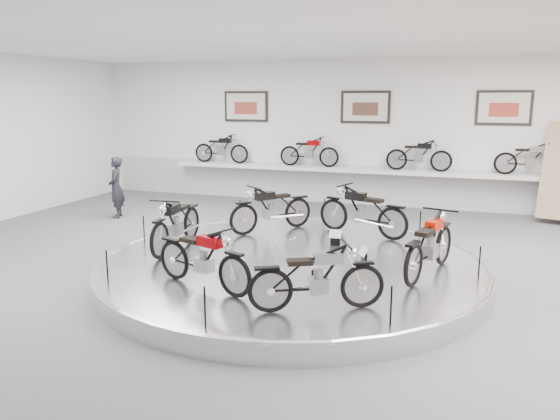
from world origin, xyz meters
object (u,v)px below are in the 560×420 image
(bike_e, at_px, (203,257))
(bike_f, at_px, (317,277))
(bike_a, at_px, (430,244))
(visitor, at_px, (116,187))
(shelf, at_px, (362,170))
(bike_d, at_px, (176,223))
(display_platform, at_px, (291,268))
(bike_b, at_px, (362,211))
(bike_c, at_px, (271,208))

(bike_e, bearing_deg, bike_f, 10.25)
(bike_f, bearing_deg, bike_a, 30.04)
(bike_f, bearing_deg, visitor, 115.37)
(shelf, xyz_separation_m, bike_d, (-2.14, -6.43, -0.22))
(bike_e, distance_m, visitor, 6.74)
(bike_a, distance_m, bike_e, 3.40)
(display_platform, bearing_deg, visitor, 151.34)
(bike_d, bearing_deg, bike_e, 35.20)
(shelf, distance_m, bike_b, 4.46)
(bike_c, height_order, bike_d, bike_d)
(bike_c, xyz_separation_m, bike_f, (1.95, -3.78, -0.04))
(bike_c, height_order, bike_e, bike_c)
(bike_d, bearing_deg, display_platform, 86.94)
(bike_c, relative_size, bike_f, 1.08)
(bike_a, xyz_separation_m, bike_f, (-1.25, -1.91, -0.04))
(bike_b, distance_m, bike_d, 3.59)
(bike_d, xyz_separation_m, visitor, (-3.39, 3.05, -0.02))
(bike_b, bearing_deg, bike_d, 54.48)
(shelf, bearing_deg, bike_b, -79.42)
(bike_b, bearing_deg, display_platform, 87.72)
(visitor, bearing_deg, display_platform, 34.34)
(display_platform, xyz_separation_m, bike_f, (0.98, -2.02, 0.59))
(shelf, bearing_deg, visitor, -148.57)
(bike_f, bearing_deg, bike_b, 65.42)
(bike_b, xyz_separation_m, bike_e, (-1.57, -3.75, -0.04))
(shelf, height_order, bike_a, bike_a)
(visitor, bearing_deg, shelf, 94.43)
(bike_a, distance_m, bike_c, 3.70)
(shelf, bearing_deg, bike_c, -101.82)
(bike_b, distance_m, visitor, 6.42)
(shelf, xyz_separation_m, bike_f, (0.98, -8.42, -0.26))
(display_platform, bearing_deg, bike_a, -2.77)
(bike_d, distance_m, visitor, 4.56)
(shelf, bearing_deg, bike_a, -71.11)
(bike_d, relative_size, bike_e, 1.06)
(bike_d, distance_m, bike_e, 2.19)
(bike_d, bearing_deg, visitor, -135.76)
(display_platform, distance_m, bike_f, 2.32)
(bike_b, distance_m, bike_f, 4.04)
(bike_e, bearing_deg, visitor, 154.83)
(bike_e, distance_m, bike_f, 1.76)
(display_platform, relative_size, shelf, 0.58)
(shelf, relative_size, bike_d, 6.76)
(shelf, height_order, bike_b, bike_b)
(bike_c, distance_m, bike_e, 3.49)
(bike_c, bearing_deg, bike_d, 5.77)
(display_platform, distance_m, shelf, 6.46)
(display_platform, relative_size, bike_b, 3.85)
(visitor, bearing_deg, bike_c, 47.44)
(bike_b, relative_size, bike_f, 1.12)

